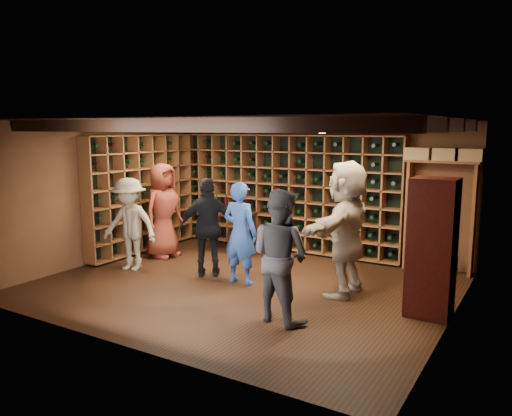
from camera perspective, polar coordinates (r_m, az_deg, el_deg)
The scene contains 13 objects.
ground at distance 7.76m, azimuth -1.52°, elevation -8.81°, with size 6.00×6.00×0.00m, color black.
room_shell at distance 7.42m, azimuth -1.38°, elevation 9.36°, with size 6.00×6.00×6.00m.
wine_rack_back at distance 9.74m, azimuth 3.21°, elevation 1.81°, with size 4.65×0.30×2.20m.
wine_rack_left at distance 9.87m, azimuth -12.92°, elevation 1.68°, with size 0.30×2.65×2.20m.
crate_shelf at distance 8.72m, azimuth 20.54°, elevation 3.15°, with size 1.20×0.32×2.07m.
display_cabinet at distance 6.72m, azimuth 19.42°, elevation -4.59°, with size 0.55×0.50×1.75m.
man_blue_shirt at distance 7.66m, azimuth -1.82°, elevation -2.89°, with size 0.58×0.38×1.59m, color navy.
man_grey_suit at distance 6.19m, azimuth 2.76°, elevation -5.45°, with size 0.81×0.63×1.66m, color #222327.
guest_red_floral at distance 9.39m, azimuth -10.55°, elevation -0.29°, with size 0.86×0.56×1.76m, color maroon.
guest_woman_black at distance 8.08m, azimuth -5.42°, elevation -2.23°, with size 0.94×0.39×1.61m, color black.
guest_khaki at distance 8.69m, azimuth -14.23°, elevation -1.81°, with size 1.01×0.58×1.57m, color #7C7055.
guest_beige at distance 7.23m, azimuth 10.23°, elevation -2.32°, with size 1.80×0.57×1.95m, color gray.
tasting_table at distance 9.61m, azimuth -3.33°, elevation -0.95°, with size 1.11×0.66×1.07m.
Camera 1 is at (3.97, -6.22, 2.39)m, focal length 35.00 mm.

